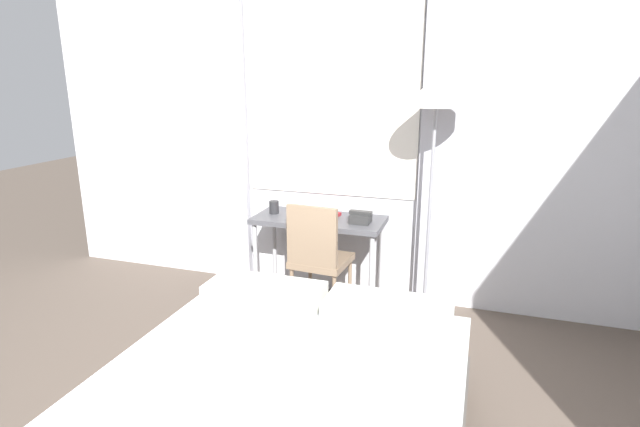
# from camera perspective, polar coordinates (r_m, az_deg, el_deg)

# --- Properties ---
(wall_back_with_window) EXTENTS (5.66, 0.13, 2.70)m
(wall_back_with_window) POSITION_cam_1_polar(r_m,az_deg,el_deg) (3.98, 4.42, 9.17)
(wall_back_with_window) COLOR silver
(wall_back_with_window) RESTS_ON ground_plane
(desk) EXTENTS (1.01, 0.46, 0.72)m
(desk) POSITION_cam_1_polar(r_m,az_deg,el_deg) (3.89, -0.12, -1.57)
(desk) COLOR #4C4C51
(desk) RESTS_ON ground_plane
(desk_chair) EXTENTS (0.43, 0.43, 0.91)m
(desk_chair) POSITION_cam_1_polar(r_m,az_deg,el_deg) (3.69, -0.24, -4.69)
(desk_chair) COLOR #8C7259
(desk_chair) RESTS_ON ground_plane
(standing_lamp) EXTENTS (0.43, 0.43, 1.80)m
(standing_lamp) POSITION_cam_1_polar(r_m,az_deg,el_deg) (3.54, 13.09, 11.56)
(standing_lamp) COLOR #4C4C51
(standing_lamp) RESTS_ON ground_plane
(telephone) EXTENTS (0.17, 0.15, 0.09)m
(telephone) POSITION_cam_1_polar(r_m,az_deg,el_deg) (3.74, 4.66, -0.47)
(telephone) COLOR #2D2D2D
(telephone) RESTS_ON desk
(book) EXTENTS (0.33, 0.26, 0.02)m
(book) POSITION_cam_1_polar(r_m,az_deg,el_deg) (3.91, -0.11, -0.09)
(book) COLOR maroon
(book) RESTS_ON desk
(mug) EXTENTS (0.08, 0.08, 0.10)m
(mug) POSITION_cam_1_polar(r_m,az_deg,el_deg) (3.99, -5.28, 0.72)
(mug) COLOR #262628
(mug) RESTS_ON desk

